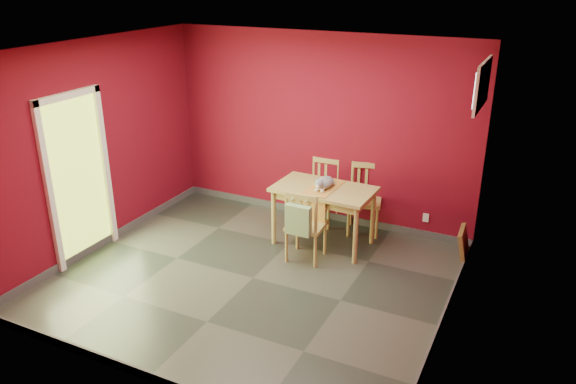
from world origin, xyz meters
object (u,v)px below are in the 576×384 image
at_px(picture_frame, 464,245).
at_px(chair_far_left, 322,191).
at_px(dining_table, 324,195).
at_px(cat, 325,181).
at_px(chair_near, 305,225).
at_px(tote_bag, 298,220).
at_px(chair_far_right, 365,198).

bearing_deg(picture_frame, chair_far_left, 171.11).
xyz_separation_m(dining_table, cat, (0.01, -0.01, 0.21)).
bearing_deg(dining_table, chair_far_left, 114.10).
relative_size(dining_table, picture_frame, 2.97).
xyz_separation_m(dining_table, chair_near, (-0.03, -0.52, -0.22)).
bearing_deg(tote_bag, dining_table, 88.16).
xyz_separation_m(dining_table, chair_far_right, (0.36, 0.63, -0.21)).
relative_size(chair_far_right, cat, 2.31).
height_order(chair_far_left, chair_far_right, chair_far_right).
bearing_deg(dining_table, picture_frame, 10.28).
distance_m(cat, picture_frame, 1.94).
distance_m(chair_far_left, chair_near, 1.20).
relative_size(dining_table, tote_bag, 2.96).
bearing_deg(chair_far_right, picture_frame, -12.15).
bearing_deg(chair_far_right, chair_far_left, 178.42).
relative_size(chair_far_left, picture_frame, 2.11).
height_order(dining_table, chair_far_right, chair_far_right).
distance_m(chair_near, tote_bag, 0.28).
bearing_deg(chair_far_left, chair_far_right, -1.58).
height_order(dining_table, tote_bag, tote_bag).
bearing_deg(tote_bag, chair_far_right, 74.37).
relative_size(tote_bag, picture_frame, 1.00).
bearing_deg(chair_far_left, tote_bag, -79.16).
relative_size(chair_near, tote_bag, 2.15).
bearing_deg(dining_table, tote_bag, -91.84).
height_order(dining_table, chair_near, chair_near).
relative_size(chair_far_right, tote_bag, 2.17).
relative_size(dining_table, cat, 3.15).
distance_m(chair_near, cat, 0.66).
distance_m(chair_near, picture_frame, 2.03).
relative_size(tote_bag, cat, 1.07).
relative_size(chair_far_left, chair_near, 0.98).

